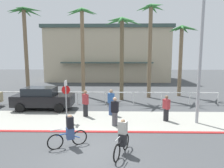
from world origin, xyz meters
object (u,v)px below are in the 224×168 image
at_px(cyclist_black_0, 122,138).
at_px(streetlight_curb, 202,52).
at_px(palm_tree_4, 150,33).
at_px(palm_tree_2, 82,32).
at_px(pedestrian_2, 166,109).
at_px(palm_tree_3, 122,39).
at_px(pedestrian_1, 85,104).
at_px(pedestrian_0, 111,103).
at_px(car_black_1, 43,98).
at_px(stop_sign_bike_lane, 66,95).
at_px(cyclist_blue_1, 69,132).
at_px(palm_tree_5, 182,43).
at_px(palm_tree_1, 25,30).
at_px(pedestrian_3, 115,113).

bearing_deg(cyclist_black_0, streetlight_curb, 39.34).
distance_m(streetlight_curb, palm_tree_4, 8.24).
distance_m(palm_tree_2, pedestrian_2, 11.48).
bearing_deg(palm_tree_3, streetlight_curb, -56.84).
xyz_separation_m(palm_tree_2, palm_tree_3, (3.78, -1.64, -0.72)).
bearing_deg(palm_tree_4, pedestrian_2, -90.64).
bearing_deg(pedestrian_1, pedestrian_0, 12.45).
bearing_deg(car_black_1, streetlight_curb, -16.98).
bearing_deg(palm_tree_3, pedestrian_1, -115.53).
distance_m(stop_sign_bike_lane, palm_tree_2, 9.16).
xyz_separation_m(palm_tree_4, car_black_1, (-8.73, -4.66, -5.29)).
bearing_deg(pedestrian_2, pedestrian_0, 160.57).
bearing_deg(cyclist_blue_1, pedestrian_1, 89.39).
distance_m(palm_tree_5, car_black_1, 13.78).
distance_m(palm_tree_5, pedestrian_1, 11.89).
xyz_separation_m(cyclist_black_0, pedestrian_1, (-2.31, 5.20, 0.13)).
bearing_deg(palm_tree_2, streetlight_curb, -45.66).
distance_m(palm_tree_2, car_black_1, 7.80).
distance_m(cyclist_blue_1, pedestrian_1, 4.55).
distance_m(car_black_1, cyclist_blue_1, 7.19).
distance_m(palm_tree_1, cyclist_blue_1, 14.75).
relative_size(palm_tree_1, cyclist_blue_1, 5.34).
bearing_deg(cyclist_blue_1, stop_sign_bike_lane, 105.46).
bearing_deg(pedestrian_0, pedestrian_3, -82.87).
bearing_deg(palm_tree_4, pedestrian_1, -129.15).
distance_m(stop_sign_bike_lane, pedestrian_2, 6.25).
height_order(palm_tree_4, cyclist_blue_1, palm_tree_4).
xyz_separation_m(streetlight_curb, cyclist_black_0, (-4.62, -3.78, -3.58)).
bearing_deg(pedestrian_0, car_black_1, 165.04).
bearing_deg(streetlight_curb, palm_tree_1, 148.27).
bearing_deg(cyclist_black_0, palm_tree_4, 75.88).
relative_size(palm_tree_2, palm_tree_5, 1.23).
relative_size(palm_tree_2, cyclist_black_0, 4.98).
bearing_deg(streetlight_curb, palm_tree_3, 123.16).
distance_m(streetlight_curb, palm_tree_3, 8.13).
relative_size(palm_tree_4, cyclist_blue_1, 5.37).
height_order(palm_tree_1, palm_tree_5, palm_tree_1).
height_order(cyclist_black_0, pedestrian_2, pedestrian_2).
xyz_separation_m(pedestrian_1, pedestrian_3, (1.97, -1.80, -0.04)).
distance_m(palm_tree_1, palm_tree_3, 9.65).
height_order(stop_sign_bike_lane, pedestrian_1, stop_sign_bike_lane).
height_order(palm_tree_2, pedestrian_0, palm_tree_2).
height_order(palm_tree_5, pedestrian_0, palm_tree_5).
distance_m(palm_tree_3, palm_tree_4, 2.99).
bearing_deg(car_black_1, palm_tree_5, 24.43).
bearing_deg(palm_tree_1, palm_tree_5, 0.18).
xyz_separation_m(palm_tree_2, pedestrian_2, (6.39, -7.78, -5.51)).
xyz_separation_m(palm_tree_1, car_black_1, (3.39, -5.36, -5.69)).
distance_m(cyclist_blue_1, pedestrian_0, 5.23).
distance_m(palm_tree_2, cyclist_blue_1, 12.82).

